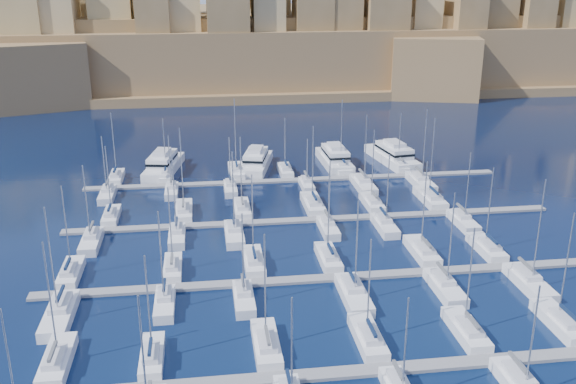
{
  "coord_description": "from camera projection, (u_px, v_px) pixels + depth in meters",
  "views": [
    {
      "loc": [
        -18.3,
        -90.84,
        40.92
      ],
      "look_at": [
        -5.04,
        6.0,
        6.84
      ],
      "focal_mm": 40.0,
      "sensor_mm": 36.0,
      "label": 1
    }
  ],
  "objects": [
    {
      "name": "sailboat_37",
      "position": [
        166.0,
        175.0,
        131.9
      ],
      "size": [
        2.51,
        8.37,
        12.82
      ],
      "color": "white",
      "rests_on": "ground"
    },
    {
      "name": "sailboat_36",
      "position": [
        116.0,
        177.0,
        130.72
      ],
      "size": [
        2.59,
        8.62,
        14.28
      ],
      "color": "white",
      "rests_on": "ground"
    },
    {
      "name": "sailboat_15",
      "position": [
        328.0,
        258.0,
        94.31
      ],
      "size": [
        2.73,
        9.09,
        14.21
      ],
      "color": "white",
      "rests_on": "ground"
    },
    {
      "name": "sailboat_34",
      "position": [
        385.0,
        225.0,
        106.26
      ],
      "size": [
        2.71,
        9.05,
        13.35
      ],
      "color": "white",
      "rests_on": "ground"
    },
    {
      "name": "sailboat_47",
      "position": [
        421.0,
        182.0,
        127.81
      ],
      "size": [
        3.2,
        10.66,
        15.94
      ],
      "color": "white",
      "rests_on": "ground"
    },
    {
      "name": "sailboat_18",
      "position": [
        60.0,
        314.0,
        78.8
      ],
      "size": [
        3.21,
        10.69,
        15.39
      ],
      "color": "white",
      "rests_on": "ground"
    },
    {
      "name": "sailboat_0",
      "position": [
        57.0,
        361.0,
        69.49
      ],
      "size": [
        2.83,
        9.42,
        14.81
      ],
      "color": "white",
      "rests_on": "ground"
    },
    {
      "name": "sailboat_19",
      "position": [
        165.0,
        303.0,
        81.53
      ],
      "size": [
        2.49,
        8.31,
        13.7
      ],
      "color": "white",
      "rests_on": "ground"
    },
    {
      "name": "motor_yacht_c",
      "position": [
        335.0,
        158.0,
        140.53
      ],
      "size": [
        5.51,
        17.14,
        5.25
      ],
      "color": "white",
      "rests_on": "ground"
    },
    {
      "name": "sailboat_13",
      "position": [
        173.0,
        268.0,
        91.08
      ],
      "size": [
        2.5,
        8.35,
        12.96
      ],
      "color": "white",
      "rests_on": "ground"
    },
    {
      "name": "sailboat_1",
      "position": [
        152.0,
        357.0,
        70.26
      ],
      "size": [
        2.47,
        8.25,
        12.95
      ],
      "color": "white",
      "rests_on": "ground"
    },
    {
      "name": "sailboat_28",
      "position": [
        372.0,
        203.0,
        116.51
      ],
      "size": [
        2.74,
        9.13,
        14.48
      ],
      "color": "white",
      "rests_on": "ground"
    },
    {
      "name": "fortified_city",
      "position": [
        247.0,
        42.0,
        241.17
      ],
      "size": [
        460.0,
        108.95,
        59.52
      ],
      "color": "brown",
      "rests_on": "ground"
    },
    {
      "name": "sailboat_4",
      "position": [
        466.0,
        330.0,
        75.37
      ],
      "size": [
        2.78,
        9.25,
        13.83
      ],
      "color": "white",
      "rests_on": "ground"
    },
    {
      "name": "sailboat_43",
      "position": [
        172.0,
        191.0,
        122.79
      ],
      "size": [
        2.38,
        7.94,
        12.04
      ],
      "color": "white",
      "rests_on": "ground"
    },
    {
      "name": "sailboat_14",
      "position": [
        254.0,
        262.0,
        93.04
      ],
      "size": [
        2.82,
        9.39,
        14.12
      ],
      "color": "white",
      "rests_on": "ground"
    },
    {
      "name": "sailboat_5",
      "position": [
        561.0,
        322.0,
        77.09
      ],
      "size": [
        2.9,
        9.67,
        14.88
      ],
      "color": "white",
      "rests_on": "ground"
    },
    {
      "name": "motor_yacht_a",
      "position": [
        163.0,
        164.0,
        136.03
      ],
      "size": [
        8.51,
        18.26,
        5.25
      ],
      "color": "white",
      "rests_on": "ground"
    },
    {
      "name": "pontoon_near",
      "position": [
        385.0,
        369.0,
        68.93
      ],
      "size": [
        84.0,
        2.0,
        0.4
      ],
      "primitive_type": "cube",
      "color": "slate",
      "rests_on": "ground"
    },
    {
      "name": "sailboat_42",
      "position": [
        107.0,
        194.0,
        120.85
      ],
      "size": [
        2.65,
        8.82,
        12.44
      ],
      "color": "white",
      "rests_on": "ground"
    },
    {
      "name": "sailboat_40",
      "position": [
        341.0,
        167.0,
        137.48
      ],
      "size": [
        3.07,
        10.22,
        15.49
      ],
      "color": "white",
      "rests_on": "ground"
    },
    {
      "name": "sailboat_27",
      "position": [
        313.0,
        204.0,
        115.71
      ],
      "size": [
        3.12,
        10.42,
        15.3
      ],
      "color": "white",
      "rests_on": "ground"
    },
    {
      "name": "sailboat_46",
      "position": [
        363.0,
        184.0,
        126.29
      ],
      "size": [
        3.2,
        10.68,
        15.14
      ],
      "color": "white",
      "rests_on": "ground"
    },
    {
      "name": "sailboat_20",
      "position": [
        244.0,
        298.0,
        82.75
      ],
      "size": [
        2.54,
        8.47,
        12.98
      ],
      "color": "white",
      "rests_on": "ground"
    },
    {
      "name": "sailboat_45",
      "position": [
        307.0,
        185.0,
        126.4
      ],
      "size": [
        2.22,
        7.42,
        10.41
      ],
      "color": "white",
      "rests_on": "ground"
    },
    {
      "name": "pontoon_mid_near",
      "position": [
        341.0,
        277.0,
        89.51
      ],
      "size": [
        84.0,
        2.0,
        0.4
      ],
      "primitive_type": "cube",
      "color": "slate",
      "rests_on": "ground"
    },
    {
      "name": "sailboat_3",
      "position": [
        368.0,
        338.0,
        73.86
      ],
      "size": [
        2.79,
        9.29,
        13.12
      ],
      "color": "white",
      "rests_on": "ground"
    },
    {
      "name": "sailboat_38",
      "position": [
        236.0,
        171.0,
        134.61
      ],
      "size": [
        3.08,
        10.25,
        16.31
      ],
      "color": "white",
      "rests_on": "ground"
    },
    {
      "name": "pontoon_mid_far",
      "position": [
        314.0,
        220.0,
        110.09
      ],
      "size": [
        84.0,
        2.0,
        0.4
      ],
      "primitive_type": "cube",
      "color": "slate",
      "rests_on": "ground"
    },
    {
      "name": "sailboat_16",
      "position": [
        422.0,
        251.0,
        96.48
      ],
      "size": [
        2.94,
        9.78,
        14.96
      ],
      "color": "white",
      "rests_on": "ground"
    },
    {
      "name": "sailboat_29",
      "position": [
        430.0,
        198.0,
        118.7
      ],
      "size": [
        3.23,
        10.77,
        16.02
      ],
      "color": "white",
      "rests_on": "ground"
    },
    {
      "name": "sailboat_22",
      "position": [
        445.0,
        287.0,
        85.63
      ],
      "size": [
        2.9,
        9.66,
        14.57
      ],
      "color": "white",
      "rests_on": "ground"
    },
    {
      "name": "sailboat_41",
      "position": [
        399.0,
        166.0,
        138.13
      ],
      "size": [
        2.44,
        8.13,
        12.58
      ],
      "color": "white",
      "rests_on": "ground"
    },
    {
      "name": "sailboat_21",
      "position": [
        354.0,
        294.0,
        83.7
      ],
      "size": [
        3.11,
        10.36,
        14.27
      ],
      "color": "white",
      "rests_on": "ground"
    },
    {
      "name": "sailboat_35",
      "position": [
        463.0,
        221.0,
        108.04
      ],
      "size": [
        2.69,
        8.97,
        13.15
      ],
      "color": "white",
      "rests_on": "ground"
    },
    {
      "name": "sailboat_23",
      "position": [
        529.0,
        282.0,
        86.9
      ],
      "size": [
        3.06,
        10.2,
        15.91
      ],
      "color": "white",
      "rests_on": "ground"
    },
    {
      "name": "sailboat_24",
      "position": [
        111.0,
        216.0,
        110.28
      ],
      "size": [
        2.54,
        8.46,
        13.3
      ],
      "color": "white",
      "rests_on": "ground"
    },
    {
      "name": "sailboat_39",
      "position": [
        285.0,
        170.0,
        135.18
      ],
      "size": [
        2.58,
        8.59,
        12.2
      ],
      "color": "white",
      "rests_on": "ground"
    },
    {
      "name": "sailboat_12",
      "position": [
        71.0,
        273.0,
        89.56
      ],
      "size": [
        2.69,
        8.97,
        13.7
      ],
      "color": "white",
      "rests_on": "ground"
    },
    {
      "name": "sailboat_32",
      "position": [
        234.0,
        234.0,
        102.78
      ],
      "size": [
        2.89,
        9.63,
        14.89
      ],
      "color": "white",
      "rests_on": "ground"
    },
    {
      "name": "sailboat_33",
      "position": [
        328.0,
        228.0,
        105.31
      ],
      "size": [
        2.54,
        8.45,
        12.67
      ],
      "color": "white",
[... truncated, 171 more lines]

